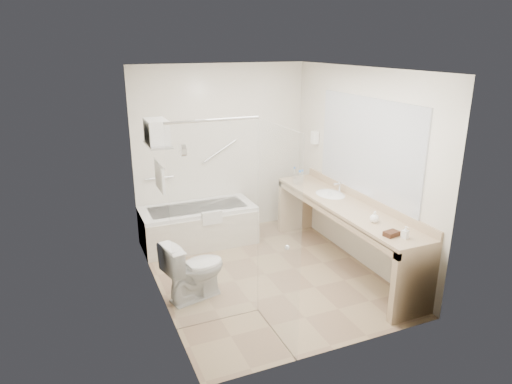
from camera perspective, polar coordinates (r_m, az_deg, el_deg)
name	(u,v)px	position (r m, az deg, el deg)	size (l,w,h in m)	color
floor	(265,274)	(5.82, 1.17, -10.26)	(3.20, 3.20, 0.00)	#9F8562
ceiling	(267,69)	(5.12, 1.36, 15.15)	(2.60, 3.20, 0.10)	white
wall_back	(222,151)	(6.78, -4.31, 5.18)	(2.60, 0.10, 2.50)	silver
wall_front	(342,228)	(4.02, 10.67, -4.43)	(2.60, 0.10, 2.50)	silver
wall_left	(155,193)	(4.97, -12.55, -0.09)	(0.10, 3.20, 2.50)	silver
wall_right	(359,168)	(5.97, 12.73, 2.97)	(0.10, 3.20, 2.50)	silver
bathtub	(198,225)	(6.61, -7.21, -4.15)	(1.60, 0.73, 0.59)	silver
grab_bar_short	(159,178)	(6.59, -11.98, 1.74)	(0.03, 0.03, 0.40)	silver
grab_bar_long	(219,152)	(6.73, -4.60, 5.07)	(0.03, 0.03, 0.60)	silver
shower_enclosure	(245,230)	(4.36, -1.35, -4.83)	(0.96, 0.91, 2.11)	silver
towel_shelf	(157,139)	(5.20, -12.26, 6.49)	(0.24, 0.55, 0.81)	silver
vanity_counter	(344,219)	(5.89, 10.97, -3.37)	(0.55, 2.70, 0.95)	tan
sink	(330,196)	(6.16, 9.26, -0.53)	(0.40, 0.52, 0.14)	silver
faucet	(340,187)	(6.20, 10.45, 0.61)	(0.03, 0.03, 0.14)	silver
mirror	(367,147)	(5.78, 13.71, 5.47)	(0.02, 2.00, 1.20)	#B8BDC5
hairdryer_unit	(315,138)	(6.75, 7.35, 6.77)	(0.08, 0.10, 0.18)	white
toilet	(195,269)	(5.23, -7.69, -9.56)	(0.40, 0.71, 0.70)	silver
amenity_basket	(391,234)	(4.98, 16.57, -5.01)	(0.16, 0.10, 0.05)	#452618
soap_bottle_a	(405,236)	(4.96, 18.14, -5.20)	(0.06, 0.13, 0.06)	white
soap_bottle_b	(374,218)	(5.28, 14.59, -3.16)	(0.10, 0.13, 0.10)	white
water_bottle_left	(294,173)	(6.78, 4.81, 2.36)	(0.05, 0.05, 0.17)	silver
water_bottle_mid	(302,176)	(6.64, 5.80, 2.00)	(0.05, 0.05, 0.17)	silver
water_bottle_right	(300,178)	(6.48, 5.50, 1.74)	(0.06, 0.06, 0.21)	silver
drinking_glass_near	(296,181)	(6.51, 4.99, 1.38)	(0.07, 0.07, 0.09)	silver
drinking_glass_far	(330,194)	(6.02, 9.22, -0.28)	(0.06, 0.06, 0.08)	silver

